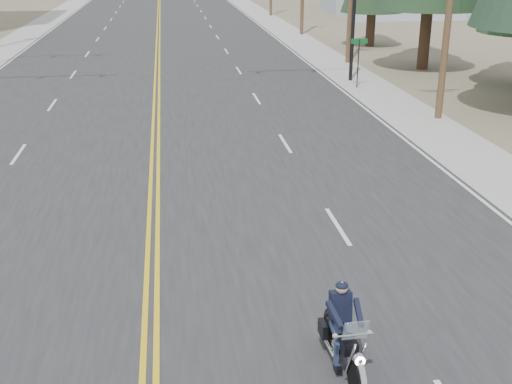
% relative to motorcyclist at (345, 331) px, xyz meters
% --- Properties ---
extents(road, '(20.00, 200.00, 0.01)m').
position_rel_motorcyclist_xyz_m(road, '(-3.46, 64.18, -0.81)').
color(road, '#303033').
rests_on(road, ground).
extents(sidewalk_left, '(3.00, 200.00, 0.01)m').
position_rel_motorcyclist_xyz_m(sidewalk_left, '(-14.96, 64.18, -0.81)').
color(sidewalk_left, '#A5A5A0').
rests_on(sidewalk_left, ground).
extents(sidewalk_right, '(3.00, 200.00, 0.01)m').
position_rel_motorcyclist_xyz_m(sidewalk_right, '(8.04, 64.18, -0.81)').
color(sidewalk_right, '#A5A5A0').
rests_on(sidewalk_right, ground).
extents(street_sign, '(0.90, 0.06, 2.62)m').
position_rel_motorcyclist_xyz_m(street_sign, '(7.34, 24.18, 0.98)').
color(street_sign, black).
rests_on(street_sign, ground).
extents(motorcyclist, '(0.98, 2.13, 1.64)m').
position_rel_motorcyclist_xyz_m(motorcyclist, '(0.00, 0.00, 0.00)').
color(motorcyclist, black).
rests_on(motorcyclist, ground).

